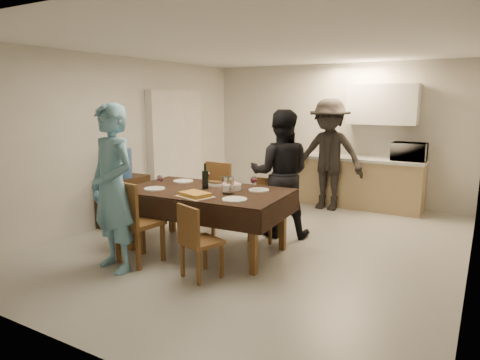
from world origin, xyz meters
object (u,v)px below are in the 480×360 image
(dining_table, at_px, (206,193))
(savoury_tart, at_px, (195,194))
(person_near, at_px, (113,189))
(microwave, at_px, (409,152))
(person_far, at_px, (280,174))
(water_jug, at_px, (122,163))
(person_kitchen, at_px, (328,155))
(wine_bottle, at_px, (205,176))
(water_pitcher, at_px, (228,185))
(console, at_px, (124,201))

(dining_table, distance_m, savoury_tart, 0.40)
(dining_table, relative_size, person_near, 1.11)
(savoury_tart, xyz_separation_m, microwave, (1.81, 3.68, 0.24))
(person_near, bearing_deg, person_far, 74.83)
(water_jug, xyz_separation_m, person_far, (2.34, 0.73, -0.07))
(person_far, bearing_deg, person_near, 40.86)
(person_near, xyz_separation_m, person_far, (1.10, 2.10, -0.05))
(water_jug, distance_m, person_kitchen, 3.51)
(savoury_tart, bearing_deg, person_near, -134.13)
(savoury_tart, relative_size, person_kitchen, 0.21)
(wine_bottle, distance_m, person_far, 1.17)
(dining_table, relative_size, microwave, 3.82)
(person_near, bearing_deg, wine_bottle, 78.03)
(water_pitcher, relative_size, microwave, 0.38)
(wine_bottle, relative_size, water_pitcher, 1.58)
(console, relative_size, savoury_tart, 2.00)
(person_kitchen, bearing_deg, dining_table, -102.66)
(person_kitchen, bearing_deg, microwave, 19.53)
(water_jug, xyz_separation_m, microwave, (3.70, 2.98, 0.09))
(dining_table, relative_size, water_pitcher, 10.06)
(person_kitchen, bearing_deg, person_near, -106.97)
(water_jug, xyz_separation_m, person_kitchen, (2.43, 2.53, 0.01))
(water_jug, height_order, water_pitcher, water_jug)
(person_near, bearing_deg, savoury_tart, 58.34)
(person_far, bearing_deg, water_pitcher, 58.20)
(console, height_order, person_near, person_near)
(console, xyz_separation_m, microwave, (3.70, 2.98, 0.69))
(dining_table, bearing_deg, savoury_tart, -78.64)
(dining_table, height_order, console, dining_table)
(person_kitchen, bearing_deg, water_pitcher, -95.71)
(savoury_tart, relative_size, person_near, 0.21)
(savoury_tart, distance_m, person_kitchen, 3.28)
(person_far, bearing_deg, wine_bottle, 37.54)
(water_jug, relative_size, person_far, 0.25)
(microwave, height_order, person_near, person_near)
(water_jug, height_order, person_far, person_far)
(wine_bottle, xyz_separation_m, savoury_tart, (0.15, -0.43, -0.14))
(dining_table, relative_size, person_far, 1.17)
(person_near, height_order, person_kitchen, person_kitchen)
(console, distance_m, person_far, 2.51)
(water_jug, xyz_separation_m, person_near, (1.24, -1.37, -0.02))
(wine_bottle, distance_m, water_pitcher, 0.42)
(dining_table, xyz_separation_m, person_near, (-0.55, -1.05, 0.19))
(dining_table, height_order, water_jug, water_jug)
(microwave, bearing_deg, dining_table, 59.95)
(wine_bottle, relative_size, savoury_tart, 0.83)
(person_near, height_order, person_far, person_near)
(dining_table, xyz_separation_m, water_pitcher, (0.35, -0.05, 0.14))
(water_pitcher, distance_m, microwave, 3.70)
(wine_bottle, bearing_deg, microwave, 58.92)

